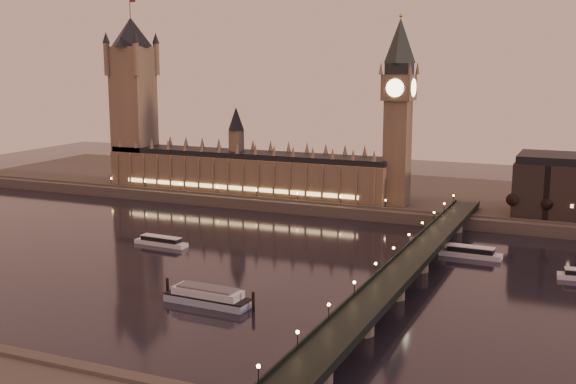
% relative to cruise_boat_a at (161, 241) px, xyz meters
% --- Properties ---
extents(ground, '(700.00, 700.00, 0.00)m').
position_rel_cruise_boat_a_xyz_m(ground, '(29.20, -11.95, -1.91)').
color(ground, black).
rests_on(ground, ground).
extents(far_embankment, '(560.00, 130.00, 6.00)m').
position_rel_cruise_boat_a_xyz_m(far_embankment, '(59.20, 153.05, 1.09)').
color(far_embankment, '#423D35').
rests_on(far_embankment, ground).
extents(palace_of_westminster, '(180.00, 26.62, 52.00)m').
position_rel_cruise_boat_a_xyz_m(palace_of_westminster, '(-10.92, 109.04, 19.80)').
color(palace_of_westminster, brown).
rests_on(palace_of_westminster, ground).
extents(victoria_tower, '(31.68, 31.68, 118.00)m').
position_rel_cruise_boat_a_xyz_m(victoria_tower, '(-90.80, 109.05, 63.88)').
color(victoria_tower, brown).
rests_on(victoria_tower, ground).
extents(big_ben, '(17.68, 17.68, 104.00)m').
position_rel_cruise_boat_a_xyz_m(big_ben, '(83.19, 109.04, 62.04)').
color(big_ben, brown).
rests_on(big_ben, ground).
extents(westminster_bridge, '(13.20, 260.00, 15.30)m').
position_rel_cruise_boat_a_xyz_m(westminster_bridge, '(120.81, -11.95, 3.61)').
color(westminster_bridge, black).
rests_on(westminster_bridge, ground).
extents(bare_tree_0, '(5.71, 5.71, 11.62)m').
position_rel_cruise_boat_a_xyz_m(bare_tree_0, '(147.12, 97.05, 12.75)').
color(bare_tree_0, black).
rests_on(bare_tree_0, ground).
extents(bare_tree_1, '(5.71, 5.71, 11.62)m').
position_rel_cruise_boat_a_xyz_m(bare_tree_1, '(163.23, 97.05, 12.75)').
color(bare_tree_1, black).
rests_on(bare_tree_1, ground).
extents(cruise_boat_a, '(27.40, 7.49, 4.34)m').
position_rel_cruise_boat_a_xyz_m(cruise_boat_a, '(0.00, 0.00, 0.00)').
color(cruise_boat_a, silver).
rests_on(cruise_boat_a, ground).
extents(cruise_boat_b, '(27.07, 7.54, 4.96)m').
position_rel_cruise_boat_a_xyz_m(cruise_boat_b, '(136.80, 37.24, 0.28)').
color(cruise_boat_b, silver).
rests_on(cruise_boat_b, ground).
extents(moored_barge, '(37.17, 10.52, 6.82)m').
position_rel_cruise_boat_a_xyz_m(moored_barge, '(61.76, -63.61, 0.97)').
color(moored_barge, '#99AEC3').
rests_on(moored_barge, ground).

